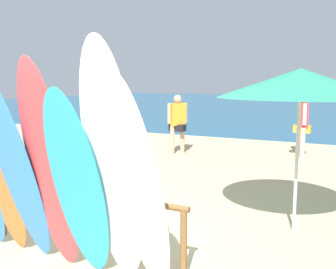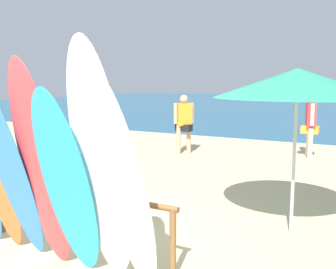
{
  "view_description": "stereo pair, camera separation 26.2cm",
  "coord_description": "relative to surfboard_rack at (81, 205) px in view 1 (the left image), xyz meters",
  "views": [
    {
      "loc": [
        2.75,
        -3.4,
        2.0
      ],
      "look_at": [
        0.0,
        2.27,
        1.11
      ],
      "focal_mm": 41.39,
      "sensor_mm": 36.0,
      "label": 1
    },
    {
      "loc": [
        2.98,
        -3.28,
        2.0
      ],
      "look_at": [
        0.0,
        2.27,
        1.11
      ],
      "focal_mm": 41.39,
      "sensor_mm": 36.0,
      "label": 2
    }
  ],
  "objects": [
    {
      "name": "surfboard_white_5",
      "position": [
        0.77,
        -0.48,
        0.62
      ],
      "size": [
        0.62,
        0.68,
        2.39
      ],
      "primitive_type": "ellipsoid",
      "rotation": [
        0.23,
        0.0,
        0.08
      ],
      "color": "white",
      "rests_on": "ground"
    },
    {
      "name": "ocean_water",
      "position": [
        0.0,
        29.47,
        -0.57
      ],
      "size": [
        60.0,
        40.0,
        0.02
      ],
      "primitive_type": "cube",
      "color": "#235B7F",
      "rests_on": "ground"
    },
    {
      "name": "surfboard_teal_4",
      "position": [
        0.42,
        -0.56,
        0.4
      ],
      "size": [
        0.6,
        0.74,
        1.95
      ],
      "primitive_type": "ellipsoid",
      "rotation": [
        0.32,
        0.0,
        0.09
      ],
      "color": "#289EC6",
      "rests_on": "ground"
    },
    {
      "name": "surfboard_rack",
      "position": [
        0.0,
        0.0,
        0.0
      ],
      "size": [
        2.67,
        0.07,
        0.76
      ],
      "color": "brown",
      "rests_on": "ground"
    },
    {
      "name": "surfboard_red_3",
      "position": [
        0.03,
        -0.51,
        0.54
      ],
      "size": [
        0.55,
        0.58,
        2.23
      ],
      "primitive_type": "ellipsoid",
      "rotation": [
        0.23,
        0.0,
        0.01
      ],
      "color": "#D13D42",
      "rests_on": "ground"
    },
    {
      "name": "surfboard_blue_2",
      "position": [
        -0.39,
        -0.54,
        0.49
      ],
      "size": [
        0.56,
        0.77,
        2.14
      ],
      "primitive_type": "ellipsoid",
      "rotation": [
        0.31,
        0.0,
        -0.07
      ],
      "color": "#337AD1",
      "rests_on": "ground"
    },
    {
      "name": "surfboard_white_6",
      "position": [
        1.11,
        -0.58,
        0.46
      ],
      "size": [
        0.53,
        0.78,
        2.08
      ],
      "primitive_type": "ellipsoid",
      "rotation": [
        0.32,
        0.0,
        -0.07
      ],
      "color": "white",
      "rests_on": "ground"
    },
    {
      "name": "ground",
      "position": [
        0.0,
        14.0,
        -0.58
      ],
      "size": [
        60.0,
        60.0,
        0.0
      ],
      "primitive_type": "plane",
      "color": "#D3BC8C"
    },
    {
      "name": "beachgoer_near_rack",
      "position": [
        -1.57,
        6.11,
        0.34
      ],
      "size": [
        0.42,
        0.52,
        1.6
      ],
      "rotation": [
        0.0,
        0.0,
        4.11
      ],
      "color": "tan",
      "rests_on": "ground"
    },
    {
      "name": "beachgoer_photographing",
      "position": [
        1.54,
        7.14,
        0.37
      ],
      "size": [
        0.43,
        0.6,
        1.64
      ],
      "rotation": [
        0.0,
        0.0,
        4.99
      ],
      "color": "beige",
      "rests_on": "ground"
    },
    {
      "name": "beach_umbrella",
      "position": [
        2.11,
        1.76,
        1.38
      ],
      "size": [
        2.1,
        2.1,
        2.14
      ],
      "color": "silver",
      "rests_on": "ground"
    }
  ]
}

